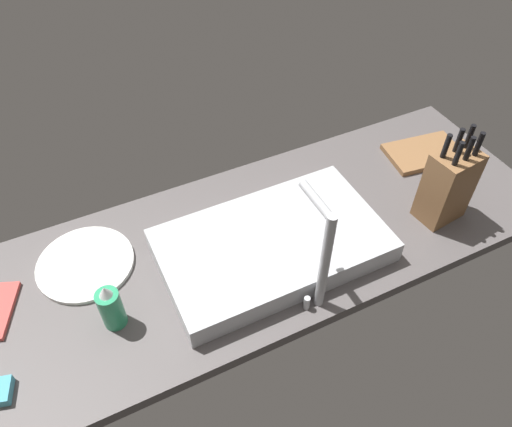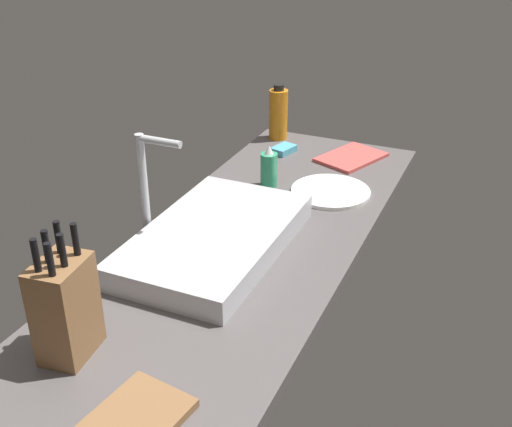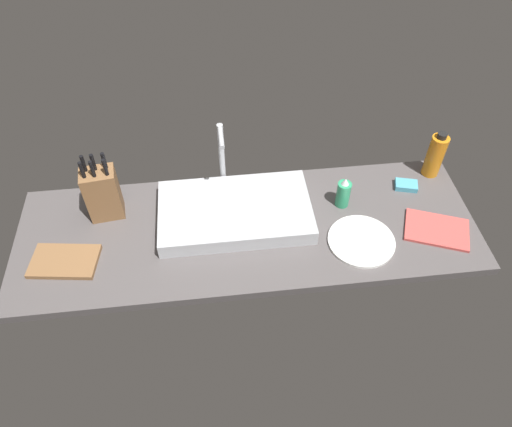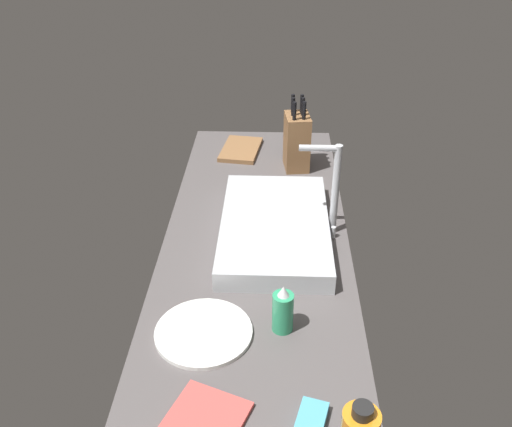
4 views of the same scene
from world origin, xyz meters
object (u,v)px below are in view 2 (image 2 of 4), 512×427
(knife_block, at_px, (65,307))
(dish_sponge, at_px, (284,149))
(faucet, at_px, (147,182))
(sink_basin, at_px, (214,239))
(soap_bottle, at_px, (269,169))
(water_bottle, at_px, (278,114))
(dinner_plate, at_px, (331,191))
(dish_towel, at_px, (351,157))

(knife_block, distance_m, dish_sponge, 1.23)
(faucet, xyz_separation_m, knife_block, (-0.47, -0.10, -0.07))
(sink_basin, bearing_deg, knife_block, 170.75)
(dish_sponge, bearing_deg, soap_bottle, -167.83)
(faucet, relative_size, soap_bottle, 2.23)
(water_bottle, relative_size, dinner_plate, 0.84)
(faucet, bearing_deg, dish_towel, -22.93)
(faucet, relative_size, dish_towel, 1.31)
(sink_basin, xyz_separation_m, dish_sponge, (0.72, 0.09, -0.02))
(water_bottle, distance_m, dish_towel, 0.35)
(sink_basin, bearing_deg, dinner_plate, -21.22)
(dinner_plate, bearing_deg, sink_basin, 158.78)
(dinner_plate, bearing_deg, faucet, 144.07)
(knife_block, bearing_deg, faucet, 4.95)
(sink_basin, xyz_separation_m, soap_bottle, (0.43, 0.02, 0.03))
(faucet, xyz_separation_m, dish_sponge, (0.75, -0.09, -0.17))
(water_bottle, xyz_separation_m, dish_sponge, (-0.13, -0.07, -0.09))
(dish_towel, bearing_deg, dinner_plate, -176.16)
(knife_block, bearing_deg, sink_basin, -15.99)
(sink_basin, xyz_separation_m, dish_towel, (0.76, -0.16, -0.03))
(faucet, relative_size, dinner_plate, 1.23)
(water_bottle, distance_m, dish_sponge, 0.17)
(dinner_plate, relative_size, dish_sponge, 2.82)
(knife_block, height_order, soap_bottle, knife_block)
(dinner_plate, distance_m, dish_towel, 0.30)
(sink_basin, distance_m, faucet, 0.23)
(sink_basin, bearing_deg, faucet, 99.91)
(dish_sponge, bearing_deg, water_bottle, 30.07)
(sink_basin, distance_m, water_bottle, 0.87)
(knife_block, distance_m, dinner_plate, 1.00)
(sink_basin, relative_size, soap_bottle, 4.21)
(faucet, height_order, dinner_plate, faucet)
(dinner_plate, bearing_deg, soap_bottle, 97.76)
(sink_basin, relative_size, faucet, 1.89)
(faucet, xyz_separation_m, dish_towel, (0.80, -0.34, -0.17))
(faucet, xyz_separation_m, water_bottle, (0.88, -0.02, -0.08))
(sink_basin, bearing_deg, dish_sponge, 6.82)
(dinner_plate, xyz_separation_m, dish_towel, (0.30, 0.02, 0.00))
(dinner_plate, bearing_deg, knife_block, 164.82)
(water_bottle, bearing_deg, dinner_plate, -138.94)
(dinner_plate, height_order, dish_towel, same)
(knife_block, relative_size, soap_bottle, 2.07)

